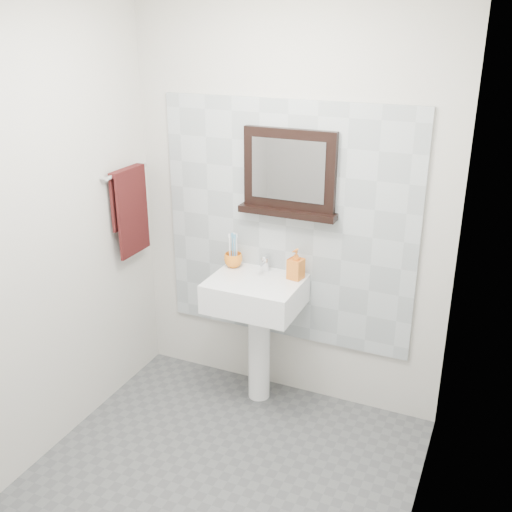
{
  "coord_description": "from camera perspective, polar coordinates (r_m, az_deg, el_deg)",
  "views": [
    {
      "loc": [
        1.22,
        -2.14,
        2.32
      ],
      "look_at": [
        0.03,
        0.55,
        1.15
      ],
      "focal_mm": 42.0,
      "sensor_mm": 36.0,
      "label": 1
    }
  ],
  "objects": [
    {
      "name": "toothbrush_cup",
      "position": [
        3.77,
        -2.18,
        -0.39
      ],
      "size": [
        0.15,
        0.15,
        0.09
      ],
      "primitive_type": "imported",
      "rotation": [
        0.0,
        0.0,
        -0.35
      ],
      "color": "orange",
      "rests_on": "pedestal_sink"
    },
    {
      "name": "pedestal_sink",
      "position": [
        3.68,
        0.02,
        -4.83
      ],
      "size": [
        0.55,
        0.44,
        0.96
      ],
      "color": "white",
      "rests_on": "ground"
    },
    {
      "name": "right_wall",
      "position": [
        2.4,
        16.02,
        -5.65
      ],
      "size": [
        0.01,
        2.2,
        2.5
      ],
      "primitive_type": "cube",
      "color": "beige",
      "rests_on": "ground"
    },
    {
      "name": "towel_bar",
      "position": [
        3.77,
        -12.25,
        7.87
      ],
      "size": [
        0.07,
        0.4,
        0.03
      ],
      "color": "silver",
      "rests_on": "left_wall"
    },
    {
      "name": "back_wall",
      "position": [
        3.63,
        3.02,
        4.49
      ],
      "size": [
        2.0,
        0.01,
        2.5
      ],
      "primitive_type": "cube",
      "color": "beige",
      "rests_on": "ground"
    },
    {
      "name": "front_wall",
      "position": [
        1.93,
        -21.9,
        -13.74
      ],
      "size": [
        2.0,
        0.01,
        2.5
      ],
      "primitive_type": "cube",
      "color": "beige",
      "rests_on": "ground"
    },
    {
      "name": "framed_mirror",
      "position": [
        3.52,
        3.2,
        7.71
      ],
      "size": [
        0.6,
        0.11,
        0.51
      ],
      "color": "black",
      "rests_on": "back_wall"
    },
    {
      "name": "left_wall",
      "position": [
        3.27,
        -20.97,
        1.08
      ],
      "size": [
        0.01,
        2.2,
        2.5
      ],
      "primitive_type": "cube",
      "color": "beige",
      "rests_on": "ground"
    },
    {
      "name": "soap_dispenser",
      "position": [
        3.58,
        3.82,
        -0.77
      ],
      "size": [
        0.1,
        0.1,
        0.19
      ],
      "primitive_type": "imported",
      "rotation": [
        0.0,
        0.0,
        -0.19
      ],
      "color": "#D44919",
      "rests_on": "pedestal_sink"
    },
    {
      "name": "floor",
      "position": [
        3.39,
        -4.64,
        -21.66
      ],
      "size": [
        2.0,
        2.2,
        0.01
      ],
      "primitive_type": "cube",
      "color": "#505255",
      "rests_on": "ground"
    },
    {
      "name": "hand_towel",
      "position": [
        3.82,
        -11.91,
        4.8
      ],
      "size": [
        0.06,
        0.3,
        0.55
      ],
      "color": "black",
      "rests_on": "towel_bar"
    },
    {
      "name": "toothbrushes",
      "position": [
        3.74,
        -2.15,
        0.73
      ],
      "size": [
        0.05,
        0.04,
        0.21
      ],
      "color": "white",
      "rests_on": "toothbrush_cup"
    },
    {
      "name": "splashback",
      "position": [
        3.65,
        2.92,
        2.94
      ],
      "size": [
        1.6,
        0.02,
        1.5
      ],
      "primitive_type": "cube",
      "color": "#A4AEB2",
      "rests_on": "back_wall"
    }
  ]
}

